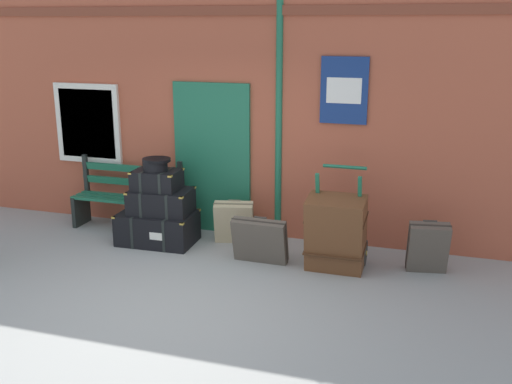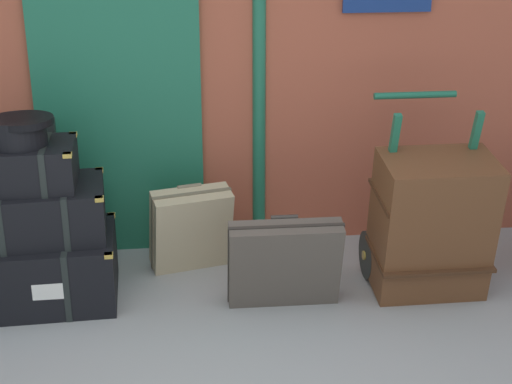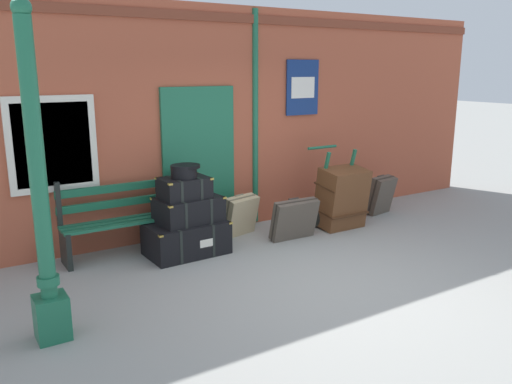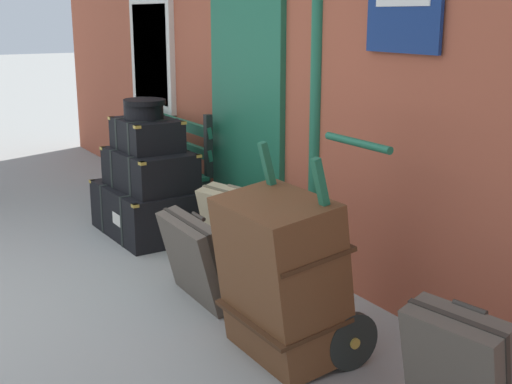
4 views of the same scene
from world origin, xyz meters
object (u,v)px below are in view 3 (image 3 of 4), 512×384
steamer_trunk_top (184,188)px  large_brown_trunk (342,198)px  lamp_post (42,221)px  suitcase_charcoal (294,219)px  suitcase_oxblood (240,215)px  platform_bench (125,221)px  suitcase_cream (381,195)px  round_hatbox (184,170)px  porters_trolley (333,208)px  steamer_trunk_base (186,238)px  steamer_trunk_middle (189,209)px

steamer_trunk_top → large_brown_trunk: size_ratio=0.67×
lamp_post → suitcase_charcoal: size_ratio=4.18×
large_brown_trunk → suitcase_oxblood: 1.56m
platform_bench → suitcase_oxblood: 1.65m
suitcase_cream → suitcase_charcoal: bearing=-171.0°
round_hatbox → porters_trolley: 2.57m
porters_trolley → suitcase_cream: 1.06m
steamer_trunk_base → suitcase_cream: suitcase_cream is taller
porters_trolley → lamp_post: bearing=-162.9°
platform_bench → steamer_trunk_base: (0.66, -0.42, -0.23)m
steamer_trunk_middle → suitcase_charcoal: steamer_trunk_middle is taller
suitcase_charcoal → steamer_trunk_base: bearing=170.0°
porters_trolley → steamer_trunk_base: bearing=179.6°
suitcase_charcoal → steamer_trunk_top: bearing=168.9°
suitcase_charcoal → suitcase_oxblood: 0.79m
lamp_post → suitcase_cream: size_ratio=4.45×
platform_bench → steamer_trunk_base: 0.82m
porters_trolley → suitcase_cream: porters_trolley is taller
platform_bench → steamer_trunk_top: (0.67, -0.39, 0.43)m
steamer_trunk_top → suitcase_cream: bearing=0.3°
steamer_trunk_middle → suitcase_oxblood: steamer_trunk_middle is taller
platform_bench → steamer_trunk_base: size_ratio=1.55×
porters_trolley → round_hatbox: bearing=179.3°
steamer_trunk_top → round_hatbox: size_ratio=1.66×
suitcase_cream → suitcase_oxblood: suitcase_cream is taller
platform_bench → suitcase_oxblood: platform_bench is taller
platform_bench → porters_trolley: 3.14m
suitcase_oxblood → large_brown_trunk: bearing=-19.0°
lamp_post → suitcase_cream: 5.66m
platform_bench → round_hatbox: 1.02m
round_hatbox → suitcase_oxblood: 1.30m
lamp_post → steamer_trunk_middle: 2.47m
steamer_trunk_top → suitcase_charcoal: steamer_trunk_top is taller
lamp_post → porters_trolley: bearing=17.1°
steamer_trunk_base → steamer_trunk_top: steamer_trunk_top is taller
steamer_trunk_base → large_brown_trunk: 2.47m
lamp_post → large_brown_trunk: lamp_post is taller
steamer_trunk_base → large_brown_trunk: large_brown_trunk is taller
porters_trolley → suitcase_oxblood: (-1.46, 0.33, 0.02)m
porters_trolley → suitcase_cream: size_ratio=1.83×
steamer_trunk_middle → large_brown_trunk: size_ratio=0.91×
lamp_post → steamer_trunk_top: lamp_post is taller
lamp_post → porters_trolley: 4.64m
steamer_trunk_top → round_hatbox: (0.00, -0.02, 0.23)m
steamer_trunk_base → lamp_post: bearing=-144.7°
lamp_post → steamer_trunk_middle: bearing=35.0°
steamer_trunk_base → steamer_trunk_middle: bearing=24.3°
large_brown_trunk → suitcase_oxblood: (-1.46, 0.51, -0.17)m
round_hatbox → steamer_trunk_middle: bearing=16.2°
steamer_trunk_middle → steamer_trunk_top: size_ratio=1.36×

